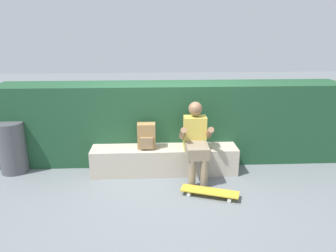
# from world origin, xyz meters

# --- Properties ---
(ground_plane) EXTENTS (24.00, 24.00, 0.00)m
(ground_plane) POSITION_xyz_m (0.00, 0.00, 0.00)
(ground_plane) COLOR slate
(bench_main) EXTENTS (2.31, 0.43, 0.43)m
(bench_main) POSITION_xyz_m (0.00, 0.36, 0.21)
(bench_main) COLOR #BCAF9A
(bench_main) RESTS_ON ground
(person_skater) EXTENTS (0.49, 0.62, 1.18)m
(person_skater) POSITION_xyz_m (0.47, 0.15, 0.63)
(person_skater) COLOR gold
(person_skater) RESTS_ON ground
(skateboard_near_person) EXTENTS (0.82, 0.45, 0.09)m
(skateboard_near_person) POSITION_xyz_m (0.60, -0.45, 0.07)
(skateboard_near_person) COLOR gold
(skateboard_near_person) RESTS_ON ground
(backpack_on_bench) EXTENTS (0.28, 0.23, 0.40)m
(backpack_on_bench) POSITION_xyz_m (-0.28, 0.35, 0.62)
(backpack_on_bench) COLOR #A37A47
(backpack_on_bench) RESTS_ON bench_main
(hedge_row) EXTENTS (5.77, 0.71, 1.35)m
(hedge_row) POSITION_xyz_m (0.15, 0.93, 0.68)
(hedge_row) COLOR #1F492D
(hedge_row) RESTS_ON ground
(trash_bin) EXTENTS (0.43, 0.43, 0.83)m
(trash_bin) POSITION_xyz_m (-2.43, 0.52, 0.41)
(trash_bin) COLOR #4C4C51
(trash_bin) RESTS_ON ground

